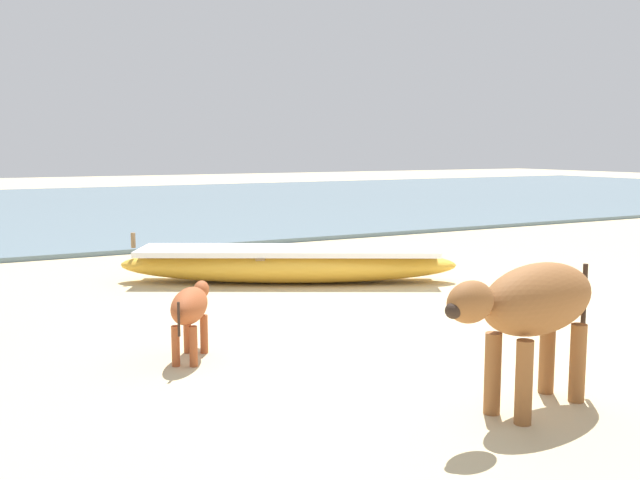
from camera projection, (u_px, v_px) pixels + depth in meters
ground at (436, 319)px, 7.53m from camera, size 80.00×80.00×0.00m
sea_water at (100, 206)px, 21.57m from camera, size 60.00×20.00×0.08m
fishing_boat_1 at (288, 263)px, 9.57m from camera, size 4.34×3.00×0.66m
cow_adult_brown at (534, 306)px, 4.84m from camera, size 1.53×0.66×1.01m
calf_near_rust at (191, 308)px, 6.08m from camera, size 0.65×0.86×0.61m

